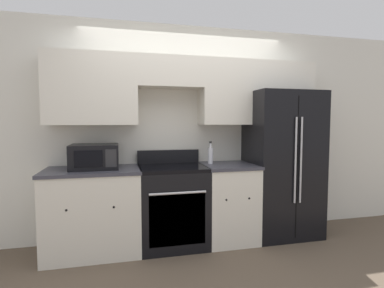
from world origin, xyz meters
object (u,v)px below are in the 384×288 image
at_px(oven_range, 173,205).
at_px(bottle, 210,155).
at_px(microwave, 95,156).
at_px(refrigerator, 279,163).

distance_m(oven_range, bottle, 0.74).
height_order(microwave, bottle, bottle).
bearing_deg(refrigerator, oven_range, -176.77).
bearing_deg(microwave, oven_range, -2.11).
bearing_deg(oven_range, refrigerator, 3.23).
height_order(refrigerator, microwave, refrigerator).
xyz_separation_m(oven_range, microwave, (-0.84, 0.03, 0.58)).
relative_size(refrigerator, bottle, 6.62).
bearing_deg(oven_range, bottle, 10.15).
height_order(refrigerator, bottle, refrigerator).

